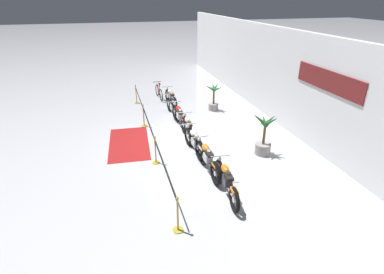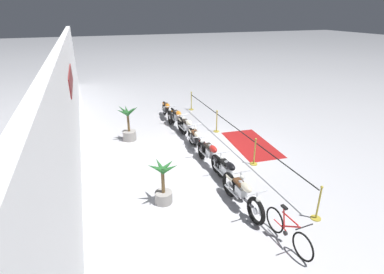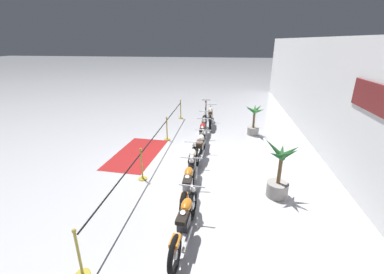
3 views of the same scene
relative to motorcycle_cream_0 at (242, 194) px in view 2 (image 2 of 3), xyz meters
name	(u,v)px [view 2 (image 2 of 3)]	position (x,y,z in m)	size (l,w,h in m)	color
ground_plane	(209,149)	(4.04, -0.66, -0.48)	(120.00, 120.00, 0.00)	silver
back_wall	(68,114)	(4.04, 4.46, 1.62)	(28.00, 0.29, 4.20)	white
motorcycle_cream_0	(242,194)	(0.00, 0.00, 0.00)	(2.19, 0.62, 0.97)	black
motorcycle_black_1	(227,172)	(1.31, -0.18, -0.03)	(2.34, 0.62, 0.91)	black
motorcycle_red_2	(211,155)	(2.61, -0.15, -0.02)	(2.35, 0.62, 0.94)	black
motorcycle_cream_3	(196,141)	(4.01, -0.09, -0.02)	(2.15, 0.62, 0.93)	black
motorcycle_cream_4	(188,128)	(5.36, -0.19, -0.02)	(2.35, 0.62, 0.94)	black
motorcycle_orange_5	(178,119)	(6.66, -0.13, -0.01)	(2.39, 0.62, 0.97)	black
motorcycle_orange_6	(167,111)	(8.07, 0.01, 0.00)	(2.28, 0.62, 0.95)	black
bicycle	(288,231)	(-1.64, -0.37, -0.11)	(1.70, 0.48, 0.95)	black
potted_palm_left_of_row	(163,184)	(1.03, 2.03, 0.14)	(0.93, 0.86, 1.44)	gray
potted_palm_right_of_row	(129,127)	(6.04, 2.28, 0.14)	(0.88, 0.95, 1.66)	gray
stanchion_far_left	(250,142)	(2.63, -1.72, 0.25)	(10.37, 0.28, 1.05)	gold
stanchion_mid_left	(254,156)	(2.23, -1.72, -0.13)	(0.28, 0.28, 1.05)	gold
stanchion_mid_right	(217,124)	(5.65, -1.72, -0.13)	(0.28, 0.28, 1.05)	gold
stanchion_far_right	(191,104)	(9.20, -1.72, -0.13)	(0.28, 0.28, 1.05)	gold
floor_banner	(251,144)	(3.83, -2.54, -0.48)	(3.10, 1.57, 0.01)	maroon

